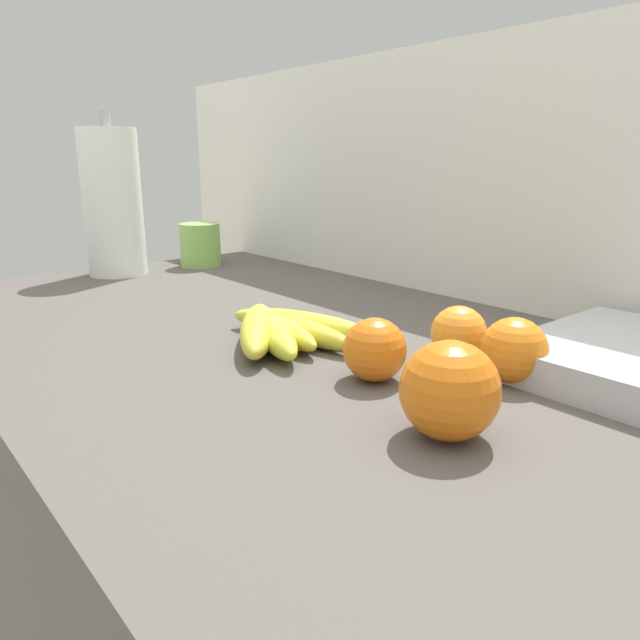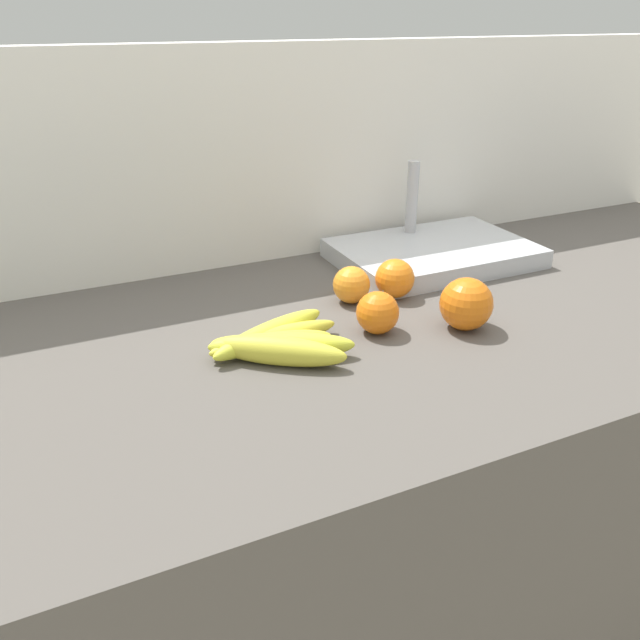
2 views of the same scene
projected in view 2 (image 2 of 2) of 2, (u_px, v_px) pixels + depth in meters
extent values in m
cube|color=#514C47|center=(397.00, 524.00, 1.24)|extent=(1.85, 0.71, 0.89)
cube|color=silver|center=(315.00, 347.00, 1.47)|extent=(2.25, 0.06, 1.30)
ellipsoid|color=gold|center=(278.00, 351.00, 0.91)|extent=(0.19, 0.15, 0.04)
ellipsoid|color=gold|center=(282.00, 346.00, 0.92)|extent=(0.21, 0.12, 0.04)
ellipsoid|color=gold|center=(273.00, 344.00, 0.93)|extent=(0.18, 0.06, 0.03)
ellipsoid|color=gold|center=(276.00, 339.00, 0.95)|extent=(0.21, 0.05, 0.03)
ellipsoid|color=gold|center=(270.00, 333.00, 0.96)|extent=(0.21, 0.11, 0.04)
sphere|color=orange|center=(466.00, 304.00, 1.00)|extent=(0.08, 0.08, 0.08)
sphere|color=orange|center=(395.00, 278.00, 1.11)|extent=(0.07, 0.07, 0.07)
sphere|color=orange|center=(378.00, 313.00, 0.99)|extent=(0.07, 0.07, 0.07)
sphere|color=orange|center=(351.00, 285.00, 1.09)|extent=(0.06, 0.06, 0.06)
cube|color=#B7BABF|center=(433.00, 253.00, 1.28)|extent=(0.38, 0.26, 0.04)
cylinder|color=#B2B2B7|center=(412.00, 197.00, 1.31)|extent=(0.02, 0.02, 0.15)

